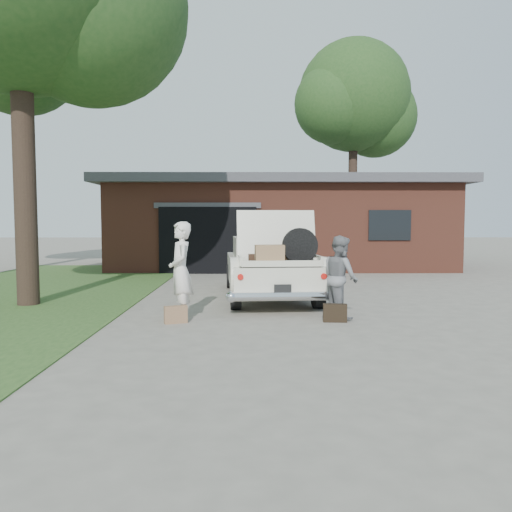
{
  "coord_description": "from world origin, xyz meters",
  "views": [
    {
      "loc": [
        -0.11,
        -8.44,
        1.73
      ],
      "look_at": [
        0.0,
        0.6,
        1.1
      ],
      "focal_mm": 35.0,
      "sensor_mm": 36.0,
      "label": 1
    }
  ],
  "objects": [
    {
      "name": "suitcase_right",
      "position": [
        1.35,
        0.02,
        0.16
      ],
      "size": [
        0.42,
        0.16,
        0.31
      ],
      "primitive_type": "cube",
      "rotation": [
        0.0,
        0.0,
        -0.09
      ],
      "color": "black",
      "rests_on": "ground"
    },
    {
      "name": "woman_left",
      "position": [
        -1.32,
        0.24,
        0.86
      ],
      "size": [
        0.57,
        0.72,
        1.73
      ],
      "primitive_type": "imported",
      "rotation": [
        0.0,
        0.0,
        -1.29
      ],
      "color": "white",
      "rests_on": "ground"
    },
    {
      "name": "suitcase_left",
      "position": [
        -1.37,
        -0.05,
        0.15
      ],
      "size": [
        0.41,
        0.24,
        0.3
      ],
      "primitive_type": "cube",
      "rotation": [
        0.0,
        0.0,
        0.34
      ],
      "color": "#946C4B",
      "rests_on": "ground"
    },
    {
      "name": "sedan",
      "position": [
        0.32,
        2.84,
        0.71
      ],
      "size": [
        2.17,
        4.9,
        1.95
      ],
      "rotation": [
        0.0,
        0.0,
        0.07
      ],
      "color": "beige",
      "rests_on": "ground"
    },
    {
      "name": "woman_right",
      "position": [
        1.51,
        0.38,
        0.74
      ],
      "size": [
        0.74,
        0.85,
        1.48
      ],
      "primitive_type": "imported",
      "rotation": [
        0.0,
        0.0,
        1.85
      ],
      "color": "slate",
      "rests_on": "ground"
    },
    {
      "name": "ground",
      "position": [
        0.0,
        0.0,
        0.0
      ],
      "size": [
        90.0,
        90.0,
        0.0
      ],
      "primitive_type": "plane",
      "color": "gray",
      "rests_on": "ground"
    },
    {
      "name": "house",
      "position": [
        0.98,
        11.47,
        1.67
      ],
      "size": [
        12.8,
        7.8,
        3.3
      ],
      "color": "brown",
      "rests_on": "ground"
    },
    {
      "name": "tree_right",
      "position": [
        5.15,
        16.8,
        7.62
      ],
      "size": [
        6.33,
        5.5,
        10.71
      ],
      "color": "#38281E",
      "rests_on": "ground"
    },
    {
      "name": "grass_strip",
      "position": [
        -5.5,
        3.0,
        0.01
      ],
      "size": [
        6.0,
        16.0,
        0.02
      ],
      "primitive_type": "cube",
      "color": "#2D4C1E",
      "rests_on": "ground"
    }
  ]
}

